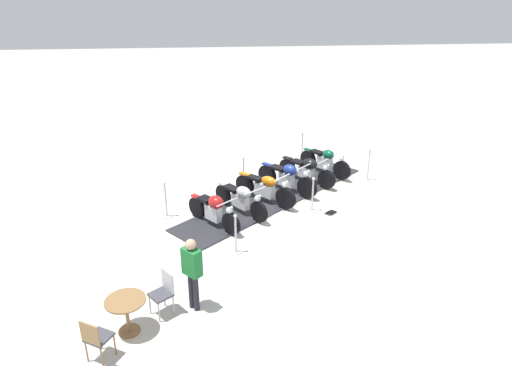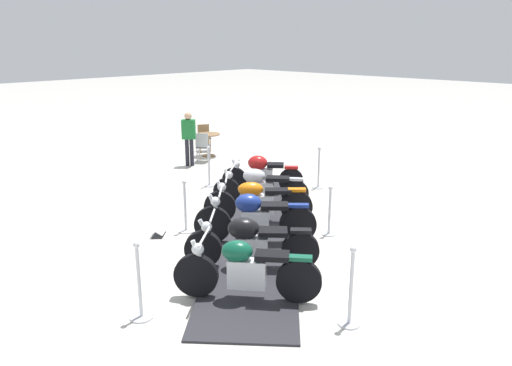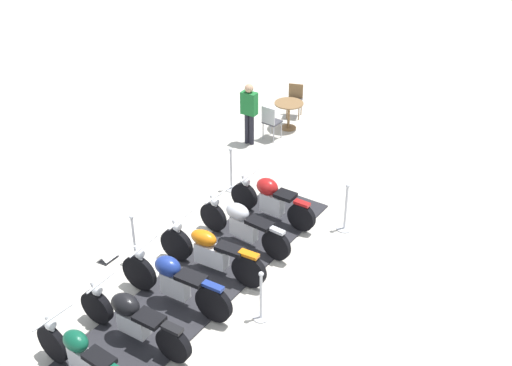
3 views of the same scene
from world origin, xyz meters
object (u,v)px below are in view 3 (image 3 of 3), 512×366
Objects in this scene: cafe_table at (289,109)px; motorcycle_navy at (173,280)px; info_placard at (108,257)px; motorcycle_forest at (83,358)px; motorcycle_chrome at (242,223)px; stanchion_right_front at (231,175)px; stanchion_right_mid at (135,247)px; motorcycle_copper at (210,251)px; bystander_person at (249,109)px; stanchion_left_mid at (261,302)px; stanchion_left_front at (345,215)px; motorcycle_maroon at (271,199)px; motorcycle_black at (131,317)px; cafe_chair_near_table at (295,98)px; cafe_chair_across_table at (271,121)px.

motorcycle_navy is at bearing 145.80° from cafe_table.
motorcycle_forest is at bearing -141.52° from info_placard.
stanchion_right_front reaches higher than motorcycle_chrome.
stanchion_right_mid reaches higher than cafe_table.
motorcycle_copper is 1.04× the size of bystander_person.
stanchion_right_mid is 1.07× the size of stanchion_left_mid.
bystander_person reaches higher than stanchion_left_front.
motorcycle_maroon is 0.93× the size of motorcycle_black.
motorcycle_chrome is 2.16m from stanchion_left_mid.
stanchion_left_mid is (-0.76, -1.35, -0.18)m from motorcycle_navy.
stanchion_right_mid is (-0.66, 2.90, -0.18)m from motorcycle_maroon.
stanchion_right_front is (2.09, -0.30, -0.13)m from motorcycle_chrome.
motorcycle_chrome is 4.38m from bystander_person.
info_placard is 0.25× the size of bystander_person.
info_placard is at bearing 57.61° from motorcycle_maroon.
bystander_person is (-1.27, 1.66, 0.45)m from cafe_chair_near_table.
bystander_person is (3.92, -3.92, 0.91)m from info_placard.
stanchion_right_mid is 7.41m from cafe_chair_near_table.
motorcycle_black is at bearing 146.96° from stanchion_right_front.
motorcycle_forest is at bearing 89.03° from motorcycle_black.
motorcycle_copper is 6.37m from cafe_table.
stanchion_left_front reaches higher than stanchion_right_front.
motorcycle_maroon reaches higher than motorcycle_chrome.
stanchion_right_front is (4.15, -2.70, -0.12)m from motorcycle_black.
motorcycle_maroon is 3.71m from cafe_chair_across_table.
cafe_chair_across_table is (3.54, -1.10, 0.02)m from motorcycle_maroon.
cafe_table is at bearing -40.50° from stanchion_right_front.
cafe_chair_near_table is at bearing -64.48° from motorcycle_maroon.
motorcycle_forest is at bearing -163.16° from cafe_chair_across_table.
stanchion_left_mid is at bearing -85.65° from info_placard.
cafe_chair_near_table is 0.96× the size of cafe_chair_across_table.
cafe_table is at bearing -22.15° from stanchion_left_mid.
cafe_table is (4.70, -4.65, 0.22)m from stanchion_right_mid.
stanchion_right_front reaches higher than motorcycle_maroon.
cafe_table is at bearing -78.03° from motorcycle_black.
cafe_chair_across_table is at bearing -57.12° from motorcycle_maroon.
motorcycle_navy reaches higher than motorcycle_forest.
motorcycle_black is 2.28× the size of cafe_table.
stanchion_right_front is (2.17, 1.86, 0.02)m from stanchion_left_front.
motorcycle_copper reaches higher than motorcycle_maroon.
motorcycle_copper reaches higher than motorcycle_black.
motorcycle_black is 1.88× the size of cafe_chair_across_table.
bystander_person reaches higher than cafe_chair_across_table.
stanchion_left_front is 1.21× the size of cafe_chair_near_table.
motorcycle_copper is at bearing -118.82° from stanchion_right_mid.
stanchion_left_front is (-0.08, -2.16, -0.16)m from motorcycle_chrome.
bystander_person is at bearing -70.96° from motorcycle_navy.
stanchion_left_mid reaches higher than cafe_chair_across_table.
motorcycle_forest reaches higher than motorcycle_black.
motorcycle_chrome is 4.21m from motorcycle_forest.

